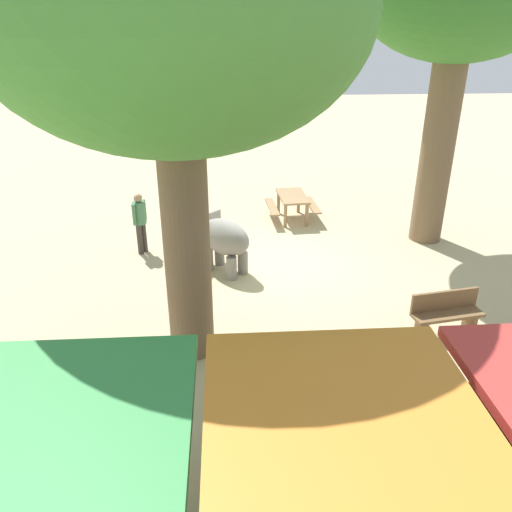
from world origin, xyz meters
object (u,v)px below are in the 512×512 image
object	(u,v)px
person_handler	(140,219)
shade_tree_secondary	(172,15)
elephant	(219,237)
wooden_bench	(446,312)
picnic_table_far	(292,201)

from	to	relation	value
person_handler	shade_tree_secondary	size ratio (longest dim) A/B	0.21
elephant	person_handler	distance (m)	2.31
elephant	person_handler	bearing A→B (deg)	15.47
elephant	wooden_bench	xyz separation A→B (m)	(-4.39, 3.10, -0.38)
elephant	person_handler	world-z (taller)	person_handler
shade_tree_secondary	wooden_bench	bearing A→B (deg)	-177.51
elephant	person_handler	size ratio (longest dim) A/B	1.12
elephant	wooden_bench	world-z (taller)	elephant
person_handler	picnic_table_far	world-z (taller)	person_handler
person_handler	picnic_table_far	xyz separation A→B (m)	(-4.23, -2.15, -0.36)
picnic_table_far	shade_tree_secondary	bearing A→B (deg)	-26.08
elephant	picnic_table_far	world-z (taller)	elephant
elephant	picnic_table_far	distance (m)	3.94
person_handler	wooden_bench	distance (m)	7.68
wooden_bench	picnic_table_far	xyz separation A→B (m)	(2.18, -6.36, 0.12)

